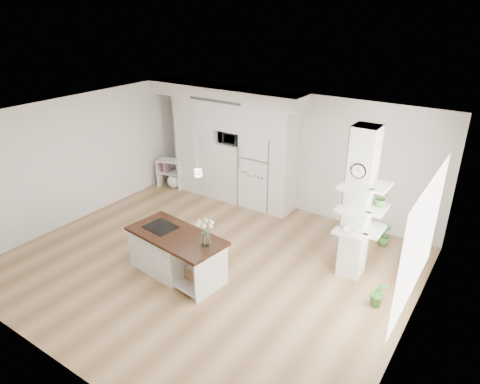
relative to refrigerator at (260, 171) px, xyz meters
The scene contains 14 objects.
floor 2.87m from the refrigerator, 78.93° to the right, with size 7.00×6.00×0.01m, color tan.
room 2.90m from the refrigerator, 78.93° to the right, with size 7.04×6.04×2.72m.
cabinet_wall 1.12m from the refrigerator, behind, with size 4.00×0.71×2.70m.
refrigerator is the anchor object (origin of this frame).
column 3.33m from the refrigerator, 28.14° to the right, with size 0.69×0.90×2.70m.
window 4.70m from the refrigerator, 30.76° to the right, with size 2.40×2.40×0.00m, color white.
pendant_light 3.59m from the refrigerator, 48.71° to the right, with size 0.12×0.12×0.10m, color white.
kitchen_island 3.24m from the refrigerator, 88.11° to the right, with size 1.87×1.05×1.37m.
bookshelf 2.53m from the refrigerator, behind, with size 0.71×0.53×0.75m.
floor_plant_a 4.17m from the refrigerator, 31.15° to the right, with size 0.28×0.23×0.51m, color #3F7D32.
floor_plant_b 3.08m from the refrigerator, ahead, with size 0.25×0.25×0.46m, color #3F7D32.
microwave 1.02m from the refrigerator, behind, with size 0.54×0.37×0.30m, color #2D2D2D.
shelf_plant 3.51m from the refrigerator, 23.68° to the right, with size 0.27×0.23×0.30m, color #3F7D32.
decor_bowl 3.34m from the refrigerator, 32.27° to the right, with size 0.22×0.22×0.05m, color white.
Camera 1 is at (4.25, -5.22, 4.44)m, focal length 32.00 mm.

